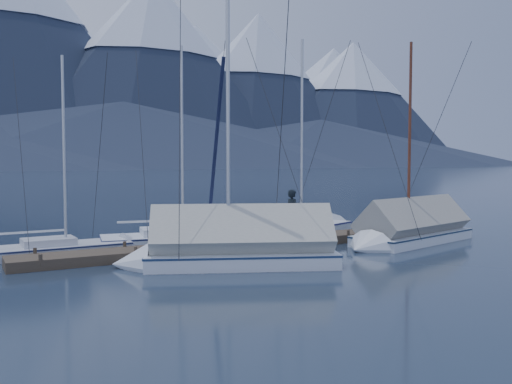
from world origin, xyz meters
The scene contains 9 objects.
ground centered at (0.00, 0.00, 0.00)m, with size 1000.00×1000.00×0.00m, color #151F2F.
dock centered at (0.00, 2.00, 0.11)m, with size 18.00×1.50×0.54m.
mooring_posts centered at (-0.50, 2.00, 0.35)m, with size 15.12×1.52×0.35m.
sailboat_open_left centered at (-6.37, 4.11, 0.14)m, with size 6.05×2.58×7.92m.
sailboat_open_mid centered at (-1.72, 4.18, 0.16)m, with size 6.90×3.16×8.83m.
sailboat_open_right centered at (4.16, 4.54, 0.17)m, with size 7.67×4.68×9.82m.
sailboat_covered_near centered at (5.96, -0.01, 0.46)m, with size 7.35×3.70×9.15m.
sailboat_covered_far centered at (-2.68, -0.73, 0.49)m, with size 7.49×4.79×10.13m.
person centered at (1.82, 2.19, 1.29)m, with size 0.70×0.46×1.91m, color black.
Camera 1 is at (-10.11, -16.48, 3.42)m, focal length 38.00 mm.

